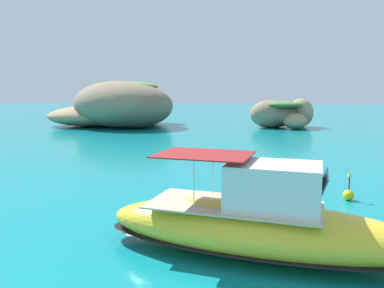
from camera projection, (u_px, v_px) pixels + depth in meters
name	position (u px, v px, depth m)	size (l,w,h in m)	color
islet_large	(125.00, 107.00, 64.29)	(24.34, 24.98, 7.64)	#9E8966
islet_small	(279.00, 114.00, 62.82)	(12.40, 11.17, 4.70)	#756651
motorboat_yellow	(258.00, 225.00, 13.02)	(11.44, 5.82, 3.43)	yellow
channel_buoy	(349.00, 194.00, 19.87)	(0.56, 0.56, 1.48)	yellow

